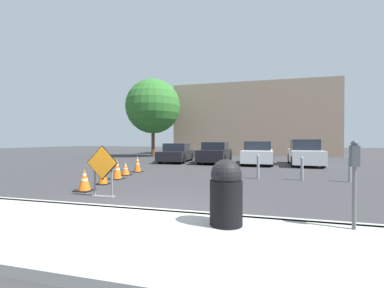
# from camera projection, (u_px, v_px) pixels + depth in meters

# --- Properties ---
(ground_plane) EXTENTS (96.00, 96.00, 0.00)m
(ground_plane) POSITION_uv_depth(u_px,v_px,m) (217.00, 167.00, 14.98)
(ground_plane) COLOR #333335
(sidewalk_strip) EXTENTS (28.25, 2.61, 0.14)m
(sidewalk_strip) POSITION_uv_depth(u_px,v_px,m) (105.00, 234.00, 4.04)
(sidewalk_strip) COLOR #999993
(sidewalk_strip) RESTS_ON ground_plane
(curb_lip) EXTENTS (28.25, 0.20, 0.14)m
(curb_lip) POSITION_uv_depth(u_px,v_px,m) (141.00, 212.00, 5.30)
(curb_lip) COLOR #999993
(curb_lip) RESTS_ON ground_plane
(road_closed_sign) EXTENTS (0.94, 0.20, 1.41)m
(road_closed_sign) POSITION_uv_depth(u_px,v_px,m) (102.00, 168.00, 7.00)
(road_closed_sign) COLOR black
(road_closed_sign) RESTS_ON ground_plane
(traffic_cone_nearest) EXTENTS (0.50, 0.50, 0.68)m
(traffic_cone_nearest) POSITION_uv_depth(u_px,v_px,m) (84.00, 180.00, 7.84)
(traffic_cone_nearest) COLOR black
(traffic_cone_nearest) RESTS_ON ground_plane
(traffic_cone_second) EXTENTS (0.42, 0.42, 0.76)m
(traffic_cone_second) POSITION_uv_depth(u_px,v_px,m) (103.00, 174.00, 9.05)
(traffic_cone_second) COLOR black
(traffic_cone_second) RESTS_ON ground_plane
(traffic_cone_third) EXTENTS (0.51, 0.51, 0.79)m
(traffic_cone_third) POSITION_uv_depth(u_px,v_px,m) (117.00, 169.00, 10.26)
(traffic_cone_third) COLOR black
(traffic_cone_third) RESTS_ON ground_plane
(traffic_cone_fourth) EXTENTS (0.48, 0.48, 0.58)m
(traffic_cone_fourth) POSITION_uv_depth(u_px,v_px,m) (125.00, 169.00, 11.43)
(traffic_cone_fourth) COLOR black
(traffic_cone_fourth) RESTS_ON ground_plane
(traffic_cone_fifth) EXTENTS (0.47, 0.47, 0.80)m
(traffic_cone_fifth) POSITION_uv_depth(u_px,v_px,m) (137.00, 164.00, 12.57)
(traffic_cone_fifth) COLOR black
(traffic_cone_fifth) RESTS_ON ground_plane
(parked_car_nearest) EXTENTS (2.03, 4.45, 1.34)m
(parked_car_nearest) POSITION_uv_depth(u_px,v_px,m) (177.00, 153.00, 18.62)
(parked_car_nearest) COLOR black
(parked_car_nearest) RESTS_ON ground_plane
(parked_car_second) EXTENTS (1.94, 4.16, 1.43)m
(parked_car_second) POSITION_uv_depth(u_px,v_px,m) (215.00, 153.00, 17.72)
(parked_car_second) COLOR black
(parked_car_second) RESTS_ON ground_plane
(parked_car_third) EXTENTS (2.01, 4.48, 1.49)m
(parked_car_third) POSITION_uv_depth(u_px,v_px,m) (258.00, 153.00, 16.82)
(parked_car_third) COLOR white
(parked_car_third) RESTS_ON ground_plane
(parked_car_fourth) EXTENTS (1.95, 4.49, 1.61)m
(parked_car_fourth) POSITION_uv_depth(u_px,v_px,m) (305.00, 153.00, 16.08)
(parked_car_fourth) COLOR silver
(parked_car_fourth) RESTS_ON ground_plane
(trash_bin) EXTENTS (0.54, 0.54, 1.09)m
(trash_bin) POSITION_uv_depth(u_px,v_px,m) (226.00, 192.00, 4.26)
(trash_bin) COLOR black
(trash_bin) RESTS_ON sidewalk_strip
(bollard_nearest) EXTENTS (0.12, 0.12, 0.98)m
(bollard_nearest) POSITION_uv_depth(u_px,v_px,m) (258.00, 166.00, 10.34)
(bollard_nearest) COLOR gray
(bollard_nearest) RESTS_ON ground_plane
(bollard_second) EXTENTS (0.12, 0.12, 0.91)m
(bollard_second) POSITION_uv_depth(u_px,v_px,m) (302.00, 168.00, 9.92)
(bollard_second) COLOR gray
(bollard_second) RESTS_ON ground_plane
(bollard_third) EXTENTS (0.12, 0.12, 0.96)m
(bollard_third) POSITION_uv_depth(u_px,v_px,m) (350.00, 168.00, 9.50)
(bollard_third) COLOR gray
(bollard_third) RESTS_ON ground_plane
(parking_meter) EXTENTS (0.11, 0.15, 1.41)m
(parking_meter) POSITION_uv_depth(u_px,v_px,m) (354.00, 169.00, 4.03)
(parking_meter) COLOR #59595B
(parking_meter) RESTS_ON sidewalk_strip
(building_facade_backdrop) EXTENTS (16.59, 5.00, 7.53)m
(building_facade_backdrop) POSITION_uv_depth(u_px,v_px,m) (253.00, 120.00, 28.12)
(building_facade_backdrop) COLOR gray
(building_facade_backdrop) RESTS_ON ground_plane
(street_tree_behind_lot) EXTENTS (5.19, 5.19, 7.42)m
(street_tree_behind_lot) POSITION_uv_depth(u_px,v_px,m) (153.00, 106.00, 24.53)
(street_tree_behind_lot) COLOR #513823
(street_tree_behind_lot) RESTS_ON ground_plane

